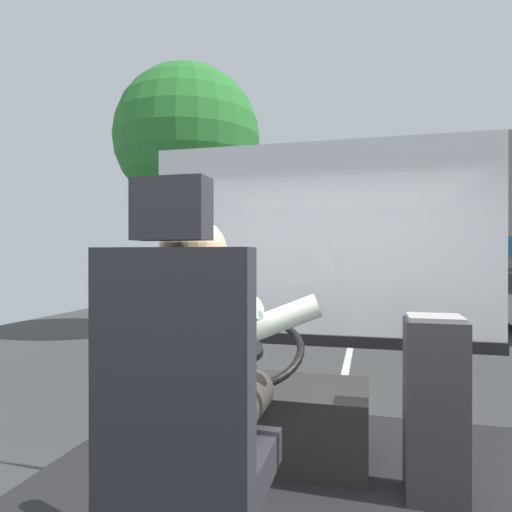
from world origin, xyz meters
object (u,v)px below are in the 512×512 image
object	(u,v)px
driver_seat	(186,430)
bus_driver	(200,364)
steering_console	(268,416)
parked_car_green	(496,287)
fare_box	(435,407)

from	to	relation	value
driver_seat	bus_driver	world-z (taller)	driver_seat
bus_driver	steering_console	xyz separation A→B (m)	(-0.00, 1.03, -0.54)
driver_seat	steering_console	size ratio (longest dim) A/B	1.23
driver_seat	bus_driver	size ratio (longest dim) A/B	1.73
parked_car_green	fare_box	bearing A→B (deg)	-104.89
bus_driver	parked_car_green	size ratio (longest dim) A/B	0.18
bus_driver	parked_car_green	world-z (taller)	bus_driver
driver_seat	steering_console	xyz separation A→B (m)	(0.00, 1.15, -0.36)
driver_seat	fare_box	size ratio (longest dim) A/B	1.60
bus_driver	fare_box	world-z (taller)	bus_driver
bus_driver	fare_box	distance (m)	1.21
parked_car_green	steering_console	bearing A→B (deg)	-108.17
fare_box	driver_seat	bearing A→B (deg)	-132.83
bus_driver	parked_car_green	bearing A→B (deg)	72.95
bus_driver	steering_console	world-z (taller)	bus_driver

